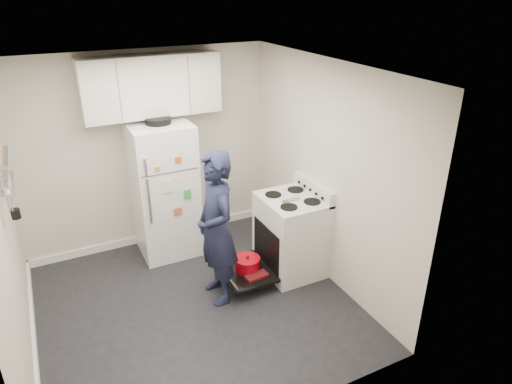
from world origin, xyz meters
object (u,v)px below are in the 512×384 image
refrigerator (164,190)px  person (216,229)px  open_oven_door (246,267)px  electric_range (290,235)px

refrigerator → person: size_ratio=1.04×
open_oven_door → person: size_ratio=0.41×
electric_range → person: size_ratio=0.65×
open_oven_door → person: 0.77m
open_oven_door → refrigerator: 1.41m
electric_range → refrigerator: (-1.17, 1.10, 0.39)m
refrigerator → person: refrigerator is taller
electric_range → refrigerator: bearing=136.8°
electric_range → refrigerator: refrigerator is taller
electric_range → open_oven_door: 0.64m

